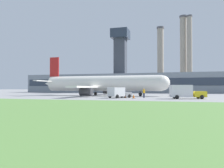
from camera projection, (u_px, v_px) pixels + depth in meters
ground_plane at (97, 96)px, 51.23m from camera, size 400.00×400.00×0.00m
terminal_building at (128, 82)px, 86.53m from camera, size 83.65×13.82×25.33m
smokestack_left at (160, 59)px, 117.36m from camera, size 3.92×3.92×34.83m
smokestack_right at (183, 53)px, 116.79m from camera, size 3.94×3.94×40.70m
smokestack_far at (190, 53)px, 113.91m from camera, size 3.02×3.02×39.96m
airplane at (101, 84)px, 52.18m from camera, size 31.34×27.74×9.70m
pushback_tug at (182, 92)px, 49.66m from camera, size 4.01×2.82×1.84m
baggage_truck at (118, 93)px, 40.96m from camera, size 4.38×4.72×1.98m
fuel_truck at (185, 92)px, 37.51m from camera, size 6.20×3.41×2.39m
ground_crew_person at (144, 93)px, 41.82m from camera, size 0.57×0.57×1.83m
traffic_cone_near_nose at (125, 96)px, 42.56m from camera, size 0.57×0.57×0.68m
traffic_cone_wingtip at (134, 96)px, 39.31m from camera, size 0.61×0.61×0.74m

